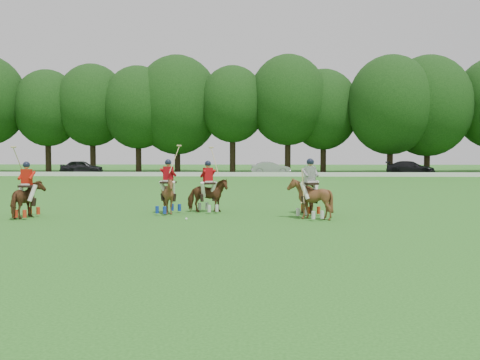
{
  "coord_description": "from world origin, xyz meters",
  "views": [
    {
      "loc": [
        3.33,
        -16.56,
        2.49
      ],
      "look_at": [
        2.53,
        4.2,
        1.4
      ],
      "focal_mm": 40.0,
      "sensor_mm": 36.0,
      "label": 1
    }
  ],
  "objects_px": {
    "car_left": "(82,167)",
    "polo_stripe_a": "(311,195)",
    "polo_red_c": "(168,195)",
    "polo_ball": "(186,219)",
    "polo_stripe_b": "(310,198)",
    "car_mid": "(271,168)",
    "polo_red_a": "(27,198)",
    "car_right": "(411,168)",
    "polo_red_b": "(208,195)"
  },
  "relations": [
    {
      "from": "car_left",
      "to": "polo_stripe_a",
      "type": "height_order",
      "value": "polo_stripe_a"
    },
    {
      "from": "polo_red_c",
      "to": "polo_ball",
      "type": "xyz_separation_m",
      "value": [
        0.98,
        -1.87,
        -0.73
      ]
    },
    {
      "from": "polo_ball",
      "to": "polo_stripe_b",
      "type": "bearing_deg",
      "value": 5.78
    },
    {
      "from": "car_left",
      "to": "polo_red_c",
      "type": "relative_size",
      "value": 1.7
    },
    {
      "from": "polo_red_c",
      "to": "polo_stripe_b",
      "type": "relative_size",
      "value": 1.22
    },
    {
      "from": "car_left",
      "to": "car_mid",
      "type": "bearing_deg",
      "value": -98.97
    },
    {
      "from": "car_mid",
      "to": "polo_red_a",
      "type": "xyz_separation_m",
      "value": [
        -9.93,
        -39.31,
        0.04
      ]
    },
    {
      "from": "polo_red_a",
      "to": "polo_ball",
      "type": "xyz_separation_m",
      "value": [
        6.09,
        -0.42,
        -0.71
      ]
    },
    {
      "from": "car_left",
      "to": "car_mid",
      "type": "xyz_separation_m",
      "value": [
        21.14,
        0.0,
        -0.08
      ]
    },
    {
      "from": "car_mid",
      "to": "car_right",
      "type": "relative_size",
      "value": 0.84
    },
    {
      "from": "polo_red_b",
      "to": "polo_stripe_b",
      "type": "xyz_separation_m",
      "value": [
        3.99,
        -2.05,
        0.06
      ]
    },
    {
      "from": "car_mid",
      "to": "polo_ball",
      "type": "distance_m",
      "value": 39.93
    },
    {
      "from": "polo_red_b",
      "to": "polo_stripe_a",
      "type": "height_order",
      "value": "polo_red_b"
    },
    {
      "from": "car_left",
      "to": "polo_red_c",
      "type": "bearing_deg",
      "value": -165.65
    },
    {
      "from": "car_mid",
      "to": "car_left",
      "type": "bearing_deg",
      "value": 85.93
    },
    {
      "from": "car_left",
      "to": "polo_stripe_b",
      "type": "height_order",
      "value": "polo_stripe_b"
    },
    {
      "from": "car_mid",
      "to": "polo_stripe_b",
      "type": "height_order",
      "value": "polo_stripe_b"
    },
    {
      "from": "car_mid",
      "to": "polo_ball",
      "type": "bearing_deg",
      "value": 170.4
    },
    {
      "from": "polo_red_b",
      "to": "polo_red_a",
      "type": "bearing_deg",
      "value": -162.6
    },
    {
      "from": "polo_red_a",
      "to": "polo_red_b",
      "type": "relative_size",
      "value": 1.0
    },
    {
      "from": "car_right",
      "to": "polo_ball",
      "type": "bearing_deg",
      "value": 175.22
    },
    {
      "from": "polo_red_c",
      "to": "polo_red_a",
      "type": "bearing_deg",
      "value": -164.17
    },
    {
      "from": "car_left",
      "to": "polo_ball",
      "type": "bearing_deg",
      "value": -165.44
    },
    {
      "from": "polo_red_c",
      "to": "polo_ball",
      "type": "bearing_deg",
      "value": -62.43
    },
    {
      "from": "car_left",
      "to": "polo_ball",
      "type": "relative_size",
      "value": 51.55
    },
    {
      "from": "polo_ball",
      "to": "polo_red_c",
      "type": "bearing_deg",
      "value": 117.57
    },
    {
      "from": "car_mid",
      "to": "polo_red_b",
      "type": "height_order",
      "value": "polo_red_b"
    },
    {
      "from": "polo_stripe_b",
      "to": "polo_ball",
      "type": "xyz_separation_m",
      "value": [
        -4.54,
        -0.46,
        -0.76
      ]
    },
    {
      "from": "car_mid",
      "to": "polo_red_b",
      "type": "relative_size",
      "value": 1.62
    },
    {
      "from": "polo_red_b",
      "to": "polo_red_c",
      "type": "distance_m",
      "value": 1.66
    },
    {
      "from": "polo_red_a",
      "to": "polo_stripe_a",
      "type": "distance_m",
      "value": 10.92
    },
    {
      "from": "polo_red_b",
      "to": "car_left",
      "type": "bearing_deg",
      "value": 115.62
    },
    {
      "from": "car_right",
      "to": "polo_red_c",
      "type": "distance_m",
      "value": 42.87
    },
    {
      "from": "polo_red_b",
      "to": "polo_red_c",
      "type": "relative_size",
      "value": 0.98
    },
    {
      "from": "polo_red_b",
      "to": "polo_stripe_b",
      "type": "relative_size",
      "value": 1.19
    },
    {
      "from": "car_left",
      "to": "polo_red_a",
      "type": "distance_m",
      "value": 40.88
    },
    {
      "from": "car_right",
      "to": "polo_red_c",
      "type": "height_order",
      "value": "polo_red_c"
    },
    {
      "from": "car_right",
      "to": "polo_red_a",
      "type": "xyz_separation_m",
      "value": [
        -25.22,
        -39.31,
        0.0
      ]
    },
    {
      "from": "car_mid",
      "to": "polo_red_a",
      "type": "height_order",
      "value": "polo_red_a"
    },
    {
      "from": "polo_stripe_a",
      "to": "polo_ball",
      "type": "relative_size",
      "value": 24.53
    },
    {
      "from": "car_mid",
      "to": "polo_red_c",
      "type": "bearing_deg",
      "value": 168.67
    },
    {
      "from": "car_right",
      "to": "polo_stripe_a",
      "type": "relative_size",
      "value": 2.34
    },
    {
      "from": "car_right",
      "to": "polo_red_b",
      "type": "height_order",
      "value": "polo_red_b"
    },
    {
      "from": "car_left",
      "to": "polo_red_b",
      "type": "xyz_separation_m",
      "value": [
        17.85,
        -37.23,
        -0.05
      ]
    },
    {
      "from": "car_mid",
      "to": "car_right",
      "type": "bearing_deg",
      "value": -94.07
    },
    {
      "from": "polo_red_c",
      "to": "polo_ball",
      "type": "relative_size",
      "value": 30.41
    },
    {
      "from": "polo_red_a",
      "to": "polo_red_c",
      "type": "distance_m",
      "value": 5.32
    },
    {
      "from": "car_left",
      "to": "polo_stripe_a",
      "type": "bearing_deg",
      "value": -158.69
    },
    {
      "from": "polo_red_b",
      "to": "polo_stripe_a",
      "type": "bearing_deg",
      "value": -6.59
    },
    {
      "from": "polo_red_a",
      "to": "polo_ball",
      "type": "height_order",
      "value": "polo_red_a"
    }
  ]
}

